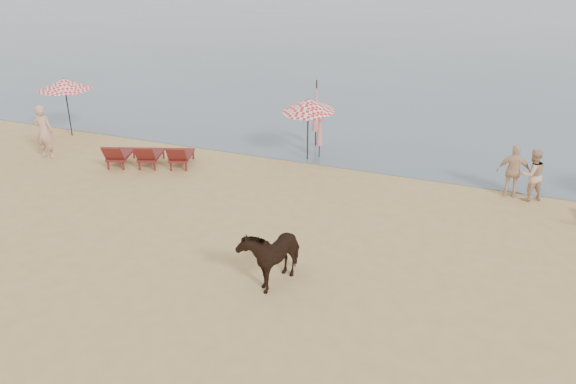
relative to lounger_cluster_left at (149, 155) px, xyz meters
name	(u,v)px	position (x,y,z in m)	size (l,w,h in m)	color
ground	(188,339)	(6.28, -7.65, -0.43)	(120.00, 120.00, 0.00)	tan
sea	(493,6)	(6.28, 72.35, -0.43)	(160.00, 140.00, 0.06)	#51606B
lounger_cluster_left	(149,155)	(0.00, 0.00, 0.00)	(3.19, 2.50, 0.61)	maroon
umbrella_open_left_a	(64,84)	(-5.07, 1.79, 1.67)	(2.05, 2.05, 2.33)	black
umbrella_open_left_b	(308,105)	(4.79, 2.73, 1.57)	(1.81, 1.84, 2.31)	black
umbrella_closed_left	(320,125)	(5.10, 3.11, 0.78)	(0.24, 0.24, 1.97)	black
umbrella_closed_right	(316,106)	(4.52, 4.30, 1.14)	(0.31, 0.31, 2.55)	black
cow	(271,253)	(6.90, -5.09, 0.27)	(0.75, 1.66, 1.40)	black
beachgoer_left	(44,132)	(-3.96, -0.65, 0.55)	(0.71, 0.47, 1.95)	tan
beachgoer_right_a	(532,175)	(12.16, 2.00, 0.36)	(0.77, 0.60, 1.58)	tan
beachgoer_right_b	(514,171)	(11.64, 2.03, 0.39)	(0.95, 0.40, 1.63)	#DEB38B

